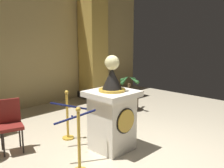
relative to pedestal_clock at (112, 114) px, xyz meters
The scene contains 9 objects.
ground_plane 0.84m from the pedestal_clock, 80.81° to the right, with size 10.10×10.10×0.00m, color beige.
back_wall 4.07m from the pedestal_clock, 88.87° to the left, with size 10.10×0.16×4.14m, color tan.
pedestal_clock is the anchor object (origin of this frame).
stanchion_near 1.09m from the pedestal_clock, 105.77° to the left, with size 0.24×0.24×1.02m.
stanchion_far 1.03m from the pedestal_clock, 167.29° to the right, with size 0.24×0.24×1.06m.
velvet_rope 0.74m from the pedestal_clock, 147.52° to the left, with size 0.97×0.98×0.22m.
column_right 4.39m from the pedestal_clock, 52.89° to the left, with size 0.86×0.86×3.97m.
potted_palm_right 2.67m from the pedestal_clock, 33.66° to the left, with size 0.66×0.66×1.03m.
cafe_chair_red 1.87m from the pedestal_clock, 135.59° to the left, with size 0.50×0.50×0.96m.
Camera 1 is at (-3.33, -2.69, 2.12)m, focal length 41.21 mm.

